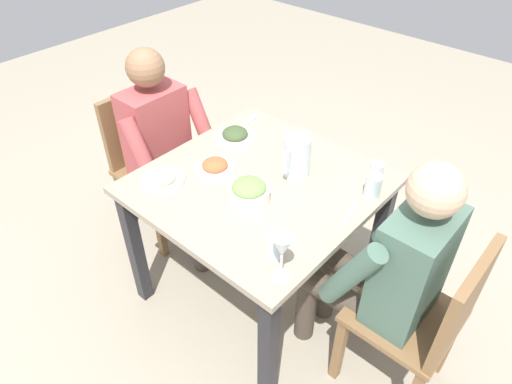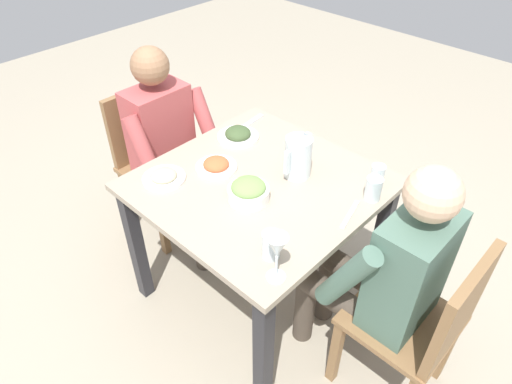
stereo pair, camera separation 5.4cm
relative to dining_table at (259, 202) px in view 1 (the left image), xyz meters
name	(u,v)px [view 1 (the left image)]	position (x,y,z in m)	size (l,w,h in m)	color
ground_plane	(258,289)	(0.00, 0.00, -0.62)	(8.00, 8.00, 0.00)	#9E937F
dining_table	(259,202)	(0.00, 0.00, 0.00)	(0.96, 0.96, 0.74)	gray
chair_near	(149,157)	(0.00, -0.84, -0.14)	(0.40, 0.40, 0.86)	olive
chair_far	(427,318)	(-0.03, 0.84, -0.14)	(0.40, 0.40, 0.86)	olive
diner_near	(169,149)	(0.00, -0.64, 0.00)	(0.48, 0.53, 1.16)	#B24C4C
diner_far	(386,267)	(-0.03, 0.64, 0.00)	(0.48, 0.53, 1.16)	#4C6B5B
water_pitcher	(297,156)	(-0.16, 0.09, 0.21)	(0.16, 0.12, 0.19)	silver
salad_bowl	(249,191)	(0.11, 0.05, 0.16)	(0.18, 0.18, 0.09)	white
plate_rice_curry	(215,166)	(0.06, -0.21, 0.13)	(0.19, 0.19, 0.05)	white
plate_beans	(163,179)	(0.28, -0.32, 0.13)	(0.19, 0.19, 0.04)	white
plate_dolmas	(235,135)	(-0.19, -0.32, 0.13)	(0.21, 0.21, 0.06)	white
water_glass_far_left	(373,186)	(-0.25, 0.42, 0.17)	(0.07, 0.07, 0.10)	silver
water_glass_near_right	(275,245)	(0.29, 0.33, 0.17)	(0.07, 0.07, 0.11)	silver
water_glass_near_left	(376,173)	(-0.34, 0.38, 0.16)	(0.06, 0.06, 0.10)	silver
wine_glass	(282,248)	(0.36, 0.42, 0.26)	(0.08, 0.08, 0.20)	silver
fork_near	(248,121)	(-0.35, -0.38, 0.12)	(0.17, 0.03, 0.01)	silver
knife_near	(351,212)	(-0.09, 0.42, 0.12)	(0.18, 0.02, 0.01)	silver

